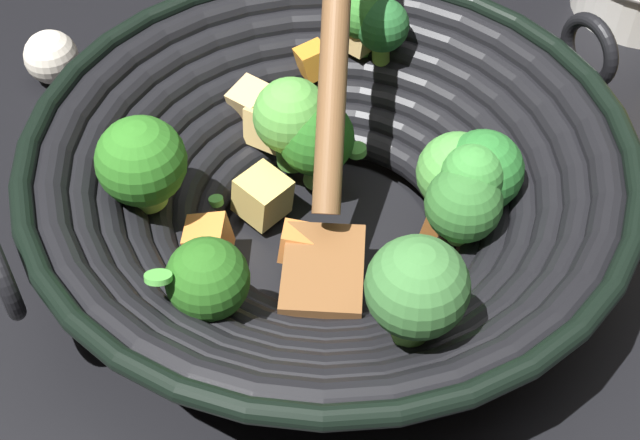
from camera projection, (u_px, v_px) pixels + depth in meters
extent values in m
plane|color=black|center=(328.00, 244.00, 0.64)|extent=(4.00, 4.00, 0.00)
cylinder|color=black|center=(328.00, 240.00, 0.64)|extent=(0.14, 0.14, 0.01)
torus|color=black|center=(328.00, 225.00, 0.63)|extent=(0.19, 0.19, 0.02)
torus|color=black|center=(328.00, 215.00, 0.62)|extent=(0.22, 0.22, 0.02)
torus|color=black|center=(329.00, 205.00, 0.61)|extent=(0.25, 0.25, 0.02)
torus|color=black|center=(329.00, 194.00, 0.60)|extent=(0.28, 0.28, 0.02)
torus|color=black|center=(329.00, 184.00, 0.60)|extent=(0.31, 0.31, 0.02)
torus|color=black|center=(329.00, 173.00, 0.59)|extent=(0.34, 0.34, 0.02)
torus|color=black|center=(329.00, 161.00, 0.58)|extent=(0.37, 0.37, 0.02)
torus|color=black|center=(329.00, 150.00, 0.57)|extent=(0.39, 0.39, 0.01)
torus|color=black|center=(589.00, 51.00, 0.64)|extent=(0.03, 0.05, 0.05)
torus|color=black|center=(2.00, 275.00, 0.51)|extent=(0.03, 0.05, 0.05)
cylinder|color=#87C24E|center=(212.00, 308.00, 0.55)|extent=(0.02, 0.02, 0.02)
sphere|color=#265E1B|center=(208.00, 279.00, 0.53)|extent=(0.05, 0.05, 0.05)
cylinder|color=#75B54B|center=(316.00, 172.00, 0.65)|extent=(0.02, 0.03, 0.02)
sphere|color=#235E1C|center=(316.00, 138.00, 0.63)|extent=(0.05, 0.05, 0.05)
cylinder|color=#68AC44|center=(412.00, 325.00, 0.50)|extent=(0.02, 0.02, 0.02)
sphere|color=#3D7639|center=(417.00, 287.00, 0.47)|extent=(0.06, 0.06, 0.06)
cylinder|color=#77AE40|center=(467.00, 206.00, 0.59)|extent=(0.02, 0.02, 0.03)
sphere|color=#3B8637|center=(473.00, 175.00, 0.57)|extent=(0.04, 0.04, 0.04)
cylinder|color=#77B252|center=(363.00, 42.00, 0.68)|extent=(0.02, 0.02, 0.02)
sphere|color=#34772C|center=(364.00, 14.00, 0.66)|extent=(0.04, 0.04, 0.04)
cylinder|color=#5C8D3A|center=(415.00, 300.00, 0.54)|extent=(0.02, 0.02, 0.01)
sphere|color=#3B792F|center=(418.00, 277.00, 0.52)|extent=(0.04, 0.04, 0.04)
cylinder|color=#608F3D|center=(452.00, 207.00, 0.62)|extent=(0.02, 0.02, 0.02)
sphere|color=#4D9640|center=(457.00, 173.00, 0.60)|extent=(0.05, 0.05, 0.05)
cylinder|color=#6AB341|center=(459.00, 232.00, 0.59)|extent=(0.02, 0.02, 0.01)
sphere|color=#30692C|center=(464.00, 204.00, 0.57)|extent=(0.05, 0.05, 0.05)
cylinder|color=#59A03B|center=(293.00, 151.00, 0.65)|extent=(0.03, 0.03, 0.02)
sphere|color=#55A041|center=(291.00, 116.00, 0.62)|extent=(0.05, 0.05, 0.05)
cylinder|color=#6E9B4A|center=(476.00, 204.00, 0.61)|extent=(0.03, 0.03, 0.02)
sphere|color=#28702C|center=(483.00, 171.00, 0.59)|extent=(0.05, 0.05, 0.05)
cylinder|color=#79B850|center=(148.00, 194.00, 0.59)|extent=(0.04, 0.04, 0.01)
sphere|color=#2E7221|center=(141.00, 161.00, 0.57)|extent=(0.06, 0.06, 0.06)
cylinder|color=#89B945|center=(381.00, 54.00, 0.67)|extent=(0.02, 0.02, 0.02)
sphere|color=#24602C|center=(382.00, 25.00, 0.66)|extent=(0.04, 0.04, 0.04)
cube|color=orange|center=(314.00, 61.00, 0.67)|extent=(0.03, 0.03, 0.03)
cube|color=#E0B671|center=(252.00, 102.00, 0.66)|extent=(0.03, 0.03, 0.03)
cube|color=#E3BC76|center=(358.00, 34.00, 0.67)|extent=(0.03, 0.02, 0.03)
cube|color=orange|center=(443.00, 221.00, 0.62)|extent=(0.03, 0.03, 0.03)
cube|color=#D9B75F|center=(263.00, 196.00, 0.63)|extent=(0.03, 0.04, 0.03)
cube|color=orange|center=(295.00, 242.00, 0.60)|extent=(0.03, 0.03, 0.03)
cube|color=#E2BB6E|center=(271.00, 124.00, 0.66)|extent=(0.03, 0.03, 0.03)
cube|color=orange|center=(209.00, 241.00, 0.60)|extent=(0.04, 0.04, 0.03)
cylinder|color=#56B247|center=(216.00, 201.00, 0.63)|extent=(0.01, 0.01, 0.01)
cylinder|color=#56B247|center=(357.00, 150.00, 0.64)|extent=(0.02, 0.02, 0.01)
cylinder|color=#6BC651|center=(466.00, 165.00, 0.61)|extent=(0.02, 0.02, 0.01)
cylinder|color=#6BC651|center=(320.00, 255.00, 0.60)|extent=(0.01, 0.01, 0.01)
cylinder|color=#6BC651|center=(209.00, 241.00, 0.59)|extent=(0.01, 0.01, 0.01)
cylinder|color=#6BC651|center=(377.00, 278.00, 0.56)|extent=(0.01, 0.01, 0.01)
cylinder|color=#6BC651|center=(445.00, 264.00, 0.57)|extent=(0.02, 0.02, 0.01)
cylinder|color=#56B247|center=(158.00, 277.00, 0.51)|extent=(0.02, 0.02, 0.01)
cube|color=brown|center=(323.00, 270.00, 0.57)|extent=(0.09, 0.08, 0.01)
sphere|color=silver|center=(51.00, 57.00, 0.74)|extent=(0.04, 0.04, 0.04)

